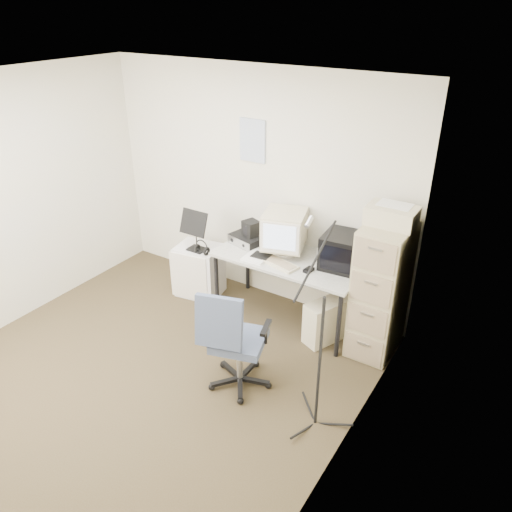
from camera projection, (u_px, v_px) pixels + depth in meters
The scene contains 22 objects.
floor at pixel (150, 374), 4.55m from camera, with size 3.60×3.60×0.01m, color #3A2E1A.
ceiling at pixel (113, 89), 3.39m from camera, with size 3.60×3.60×0.01m, color white.
wall_back at pixel (255, 187), 5.32m from camera, with size 3.60×0.02×2.50m, color beige.
wall_right at pixel (344, 323), 3.12m from camera, with size 0.02×3.60×2.50m, color beige.
wall_calendar at pixel (253, 141), 5.09m from camera, with size 0.30×0.02×0.44m, color white.
filing_cabinet at pixel (381, 290), 4.61m from camera, with size 0.40×0.60×1.30m, color tan.
printer at pixel (392, 216), 4.29m from camera, with size 0.42×0.29×0.16m, color beige.
desk at pixel (288, 289), 5.17m from camera, with size 1.50×0.70×0.73m, color beige.
crt_monitor at pixel (284, 233), 4.99m from camera, with size 0.40×0.42×0.45m, color beige.
crt_tv at pixel (343, 251), 4.77m from camera, with size 0.37×0.39×0.34m, color black.
desk_speaker at pixel (322, 254), 4.93m from camera, with size 0.07×0.07×0.13m, color beige.
keyboard at pixel (277, 263), 4.88m from camera, with size 0.45×0.16×0.03m, color beige.
mouse at pixel (309, 270), 4.75m from camera, with size 0.06×0.11×0.03m, color black.
radio_receiver at pixel (247, 239), 5.26m from camera, with size 0.35×0.25×0.10m, color black.
radio_speaker at pixel (251, 228), 5.20m from camera, with size 0.16×0.15×0.16m, color black.
papers at pixel (258, 256), 5.01m from camera, with size 0.23×0.31×0.02m, color white.
pc_tower at pixel (327, 321), 4.92m from camera, with size 0.21×0.47×0.44m, color beige.
office_chair at pixel (239, 339), 4.22m from camera, with size 0.56×0.56×0.97m, color slate.
side_cart at pixel (200, 270), 5.66m from camera, with size 0.48×0.38×0.59m, color white.
music_stand at pixel (196, 230), 5.35m from camera, with size 0.32×0.17×0.47m, color black.
headphones at pixel (202, 249), 5.36m from camera, with size 0.17×0.17×0.03m, color black.
mic_stand at pixel (321, 344), 3.67m from camera, with size 0.02×0.02×1.57m, color black.
Camera 1 is at (2.71, -2.46, 3.07)m, focal length 35.00 mm.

